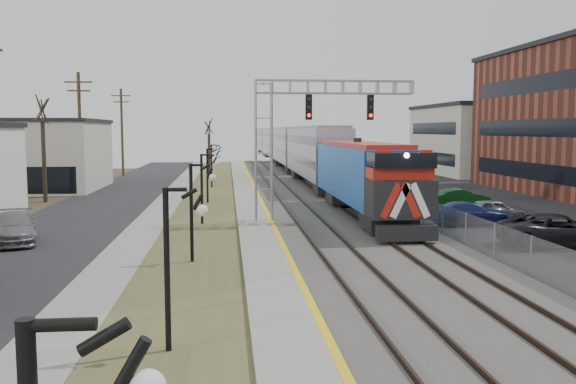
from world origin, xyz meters
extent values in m
cube|color=black|center=(-11.50, 35.00, 0.02)|extent=(7.00, 120.00, 0.04)
cube|color=gray|center=(-7.00, 35.00, 0.04)|extent=(2.00, 120.00, 0.08)
cube|color=#494D29|center=(-4.00, 35.00, 0.03)|extent=(4.00, 120.00, 0.06)
cube|color=gray|center=(-1.00, 35.00, 0.12)|extent=(2.00, 120.00, 0.24)
cube|color=#595651|center=(4.00, 35.00, 0.10)|extent=(8.00, 120.00, 0.20)
cube|color=black|center=(16.00, 35.00, 0.02)|extent=(16.00, 120.00, 0.04)
cube|color=gold|center=(-0.12, 35.00, 0.24)|extent=(0.24, 120.00, 0.01)
cube|color=#2D2119|center=(1.25, 35.00, 0.28)|extent=(0.08, 120.00, 0.15)
cube|color=#2D2119|center=(2.75, 35.00, 0.28)|extent=(0.08, 120.00, 0.15)
cube|color=#2D2119|center=(4.75, 35.00, 0.28)|extent=(0.08, 120.00, 0.15)
cube|color=#2D2119|center=(6.25, 35.00, 0.28)|extent=(0.08, 120.00, 0.15)
cube|color=#144AA4|center=(5.50, 28.82, 2.47)|extent=(3.00, 17.00, 4.25)
cube|color=black|center=(5.50, 20.12, 0.70)|extent=(2.80, 0.50, 0.70)
cube|color=#A6A9B1|center=(5.50, 49.12, 3.01)|extent=(3.00, 22.00, 5.33)
cube|color=#A6A9B1|center=(5.50, 71.92, 3.01)|extent=(3.00, 22.00, 5.33)
cube|color=#A6A9B1|center=(5.50, 94.72, 3.01)|extent=(3.00, 22.00, 5.33)
cube|color=#A6A9B1|center=(5.50, 117.52, 3.01)|extent=(3.00, 22.00, 5.33)
cube|color=gray|center=(-0.50, 28.00, 4.00)|extent=(1.00, 1.00, 8.00)
cube|color=gray|center=(3.50, 28.00, 7.75)|extent=(9.00, 0.80, 0.80)
cube|color=black|center=(2.00, 27.55, 6.60)|extent=(0.35, 0.25, 1.40)
cube|color=black|center=(5.50, 27.55, 6.60)|extent=(0.35, 0.25, 1.40)
cylinder|color=black|center=(-4.00, 8.00, 2.00)|extent=(0.14, 0.14, 4.00)
cylinder|color=black|center=(-4.00, 18.00, 2.00)|extent=(0.14, 0.14, 4.00)
cylinder|color=black|center=(-4.00, 28.00, 2.00)|extent=(0.14, 0.14, 4.00)
cylinder|color=black|center=(-4.00, 38.00, 2.00)|extent=(0.14, 0.14, 4.00)
cylinder|color=black|center=(-4.00, 50.00, 2.00)|extent=(0.14, 0.14, 4.00)
cylinder|color=#4C3823|center=(-14.50, 45.00, 5.00)|extent=(0.28, 0.28, 10.00)
cylinder|color=#4C3823|center=(-14.50, 65.00, 5.00)|extent=(0.28, 0.28, 10.00)
cube|color=gray|center=(8.20, 35.00, 0.80)|extent=(0.04, 120.00, 1.60)
cube|color=#BAB3A2|center=(-21.00, 50.00, 3.00)|extent=(14.00, 12.00, 6.00)
cube|color=#BAB3A2|center=(30.00, 65.00, 4.00)|extent=(16.00, 18.00, 8.00)
cylinder|color=#382D23|center=(-16.00, 40.00, 2.97)|extent=(0.30, 0.30, 5.95)
cylinder|color=#382D23|center=(-4.50, 60.00, 2.45)|extent=(0.30, 0.30, 4.90)
imported|color=black|center=(12.41, 19.43, 0.76)|extent=(5.79, 3.40, 1.51)
imported|color=navy|center=(10.97, 26.11, 0.65)|extent=(4.57, 1.99, 1.31)
imported|color=slate|center=(12.92, 27.47, 0.64)|extent=(3.84, 1.70, 1.28)
imported|color=#0D4114|center=(13.24, 33.44, 0.65)|extent=(4.03, 1.55, 1.31)
imported|color=slate|center=(-12.63, 23.17, 0.70)|extent=(3.31, 5.18, 1.40)
camera|label=1|loc=(-2.55, -6.40, 5.35)|focal=38.00mm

